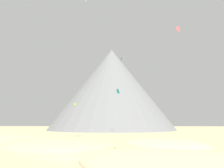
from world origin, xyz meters
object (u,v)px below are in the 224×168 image
(rock_massif, at_px, (113,89))
(kite_black_high, at_px, (121,59))
(kite_lime_low, at_px, (75,106))
(bush_near_right, at_px, (56,144))
(kite_teal_low, at_px, (118,91))
(bush_low_patch, at_px, (95,143))
(kite_red_high, at_px, (178,29))
(bush_mid_center, at_px, (80,143))

(rock_massif, height_order, kite_black_high, rock_massif)
(rock_massif, distance_m, kite_lime_low, 61.38)
(bush_near_right, distance_m, rock_massif, 89.80)
(kite_teal_low, height_order, kite_black_high, kite_black_high)
(rock_massif, height_order, kite_lime_low, rock_massif)
(kite_lime_low, bearing_deg, rock_massif, -115.70)
(bush_near_right, relative_size, kite_teal_low, 1.91)
(bush_low_patch, xyz_separation_m, kite_lime_low, (-10.04, 26.98, 9.15))
(kite_red_high, bearing_deg, kite_teal_low, -142.24)
(rock_massif, relative_size, kite_lime_low, 26.97)
(bush_mid_center, distance_m, kite_teal_low, 16.86)
(kite_black_high, distance_m, kite_red_high, 29.24)
(bush_mid_center, height_order, kite_red_high, kite_red_high)
(kite_red_high, bearing_deg, kite_lime_low, -162.77)
(bush_near_right, xyz_separation_m, rock_massif, (7.35, 86.57, 22.71))
(bush_mid_center, xyz_separation_m, kite_black_high, (8.32, 31.49, 26.45))
(rock_massif, distance_m, kite_teal_low, 75.80)
(rock_massif, bearing_deg, kite_teal_low, -86.44)
(bush_low_patch, relative_size, kite_teal_low, 1.00)
(bush_near_right, xyz_separation_m, kite_teal_low, (12.00, 11.70, 11.85))
(bush_mid_center, distance_m, kite_black_high, 41.96)
(kite_black_high, bearing_deg, kite_lime_low, -38.02)
(bush_near_right, relative_size, rock_massif, 0.02)
(bush_mid_center, height_order, kite_teal_low, kite_teal_low)
(bush_mid_center, bearing_deg, bush_near_right, -151.04)
(kite_teal_low, bearing_deg, kite_black_high, -3.85)
(bush_mid_center, relative_size, rock_massif, 0.01)
(bush_near_right, xyz_separation_m, kite_red_high, (26.89, 8.35, 26.76))
(kite_lime_low, bearing_deg, bush_near_right, 78.33)
(bush_mid_center, xyz_separation_m, rock_massif, (2.96, 84.15, 22.70))
(kite_black_high, bearing_deg, bush_mid_center, 13.87)
(rock_massif, relative_size, kite_red_high, 68.96)
(bush_mid_center, height_order, kite_lime_low, kite_lime_low)
(bush_near_right, relative_size, kite_black_high, 2.38)
(bush_low_patch, relative_size, kite_red_high, 0.80)
(rock_massif, xyz_separation_m, kite_black_high, (5.36, -52.66, 3.75))
(bush_near_right, height_order, kite_teal_low, kite_teal_low)
(kite_red_high, bearing_deg, bush_mid_center, -114.82)
(bush_mid_center, relative_size, bush_low_patch, 1.09)
(bush_low_patch, bearing_deg, kite_red_high, 22.35)
(rock_massif, bearing_deg, kite_lime_low, -99.26)
(kite_teal_low, bearing_deg, bush_mid_center, 138.57)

